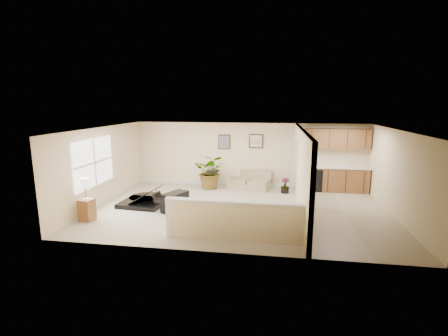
% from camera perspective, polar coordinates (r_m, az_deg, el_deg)
% --- Properties ---
extents(floor, '(9.00, 9.00, 0.00)m').
position_cam_1_polar(floor, '(10.17, 2.78, -7.31)').
color(floor, tan).
rests_on(floor, ground).
extents(back_wall, '(9.00, 0.04, 2.50)m').
position_cam_1_polar(back_wall, '(12.78, 4.27, 2.32)').
color(back_wall, beige).
rests_on(back_wall, floor).
extents(front_wall, '(9.00, 0.04, 2.50)m').
position_cam_1_polar(front_wall, '(6.95, 0.23, -5.39)').
color(front_wall, beige).
rests_on(front_wall, floor).
extents(left_wall, '(0.04, 6.00, 2.50)m').
position_cam_1_polar(left_wall, '(11.23, -20.64, 0.35)').
color(left_wall, beige).
rests_on(left_wall, floor).
extents(right_wall, '(0.04, 6.00, 2.50)m').
position_cam_1_polar(right_wall, '(10.39, 28.35, -1.13)').
color(right_wall, beige).
rests_on(right_wall, floor).
extents(ceiling, '(9.00, 6.00, 0.04)m').
position_cam_1_polar(ceiling, '(9.66, 2.92, 6.88)').
color(ceiling, white).
rests_on(ceiling, back_wall).
extents(kitchen_vinyl, '(2.70, 6.00, 0.01)m').
position_cam_1_polar(kitchen_vinyl, '(10.34, 20.57, -7.70)').
color(kitchen_vinyl, tan).
rests_on(kitchen_vinyl, floor).
extents(interior_partition, '(0.18, 5.99, 2.50)m').
position_cam_1_polar(interior_partition, '(10.07, 13.24, -0.59)').
color(interior_partition, beige).
rests_on(interior_partition, floor).
extents(pony_half_wall, '(3.42, 0.22, 1.00)m').
position_cam_1_polar(pony_half_wall, '(7.83, 1.55, -9.08)').
color(pony_half_wall, beige).
rests_on(pony_half_wall, floor).
extents(left_window, '(0.05, 2.15, 1.45)m').
position_cam_1_polar(left_window, '(10.76, -21.94, 0.89)').
color(left_window, white).
rests_on(left_window, left_wall).
extents(wall_art_left, '(0.48, 0.04, 0.58)m').
position_cam_1_polar(wall_art_left, '(12.79, 0.04, 4.62)').
color(wall_art_left, '#3D2516').
rests_on(wall_art_left, back_wall).
extents(wall_mirror, '(0.55, 0.04, 0.55)m').
position_cam_1_polar(wall_mirror, '(12.65, 5.66, 4.72)').
color(wall_mirror, '#3D2516').
rests_on(wall_mirror, back_wall).
extents(kitchen_cabinets, '(2.36, 0.65, 2.33)m').
position_cam_1_polar(kitchen_cabinets, '(12.73, 18.61, -0.02)').
color(kitchen_cabinets, brown).
rests_on(kitchen_cabinets, floor).
extents(piano, '(1.67, 1.73, 1.28)m').
position_cam_1_polar(piano, '(10.88, -14.09, -3.44)').
color(piano, black).
rests_on(piano, floor).
extents(piano_bench, '(0.75, 0.96, 0.57)m').
position_cam_1_polar(piano_bench, '(10.08, -8.62, -5.87)').
color(piano_bench, black).
rests_on(piano_bench, floor).
extents(loveseat, '(1.84, 1.34, 0.91)m').
position_cam_1_polar(loveseat, '(12.63, 4.53, -1.99)').
color(loveseat, '#9F8765').
rests_on(loveseat, floor).
extents(accent_table, '(0.48, 0.48, 0.70)m').
position_cam_1_polar(accent_table, '(12.46, -2.07, -1.64)').
color(accent_table, black).
rests_on(accent_table, floor).
extents(palm_plant, '(1.22, 1.07, 1.33)m').
position_cam_1_polar(palm_plant, '(12.47, -2.33, -0.68)').
color(palm_plant, black).
rests_on(palm_plant, floor).
extents(small_plant, '(0.36, 0.36, 0.56)m').
position_cam_1_polar(small_plant, '(12.12, 10.68, -3.24)').
color(small_plant, black).
rests_on(small_plant, floor).
extents(lamp_stand, '(0.40, 0.40, 1.22)m').
position_cam_1_polar(lamp_stand, '(9.89, -23.06, -5.64)').
color(lamp_stand, brown).
rests_on(lamp_stand, floor).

